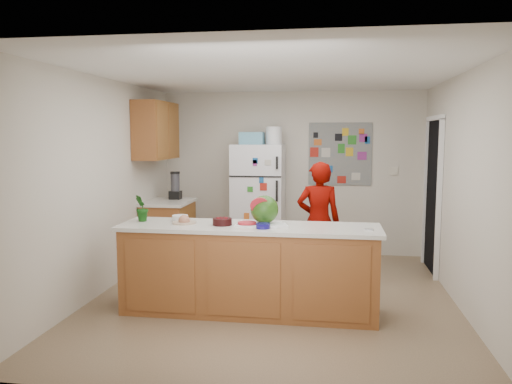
# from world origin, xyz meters

# --- Properties ---
(floor) EXTENTS (4.00, 4.50, 0.02)m
(floor) POSITION_xyz_m (0.00, 0.00, -0.01)
(floor) COLOR brown
(floor) RESTS_ON ground
(wall_back) EXTENTS (4.00, 0.02, 2.50)m
(wall_back) POSITION_xyz_m (0.00, 2.26, 1.25)
(wall_back) COLOR beige
(wall_back) RESTS_ON ground
(wall_left) EXTENTS (0.02, 4.50, 2.50)m
(wall_left) POSITION_xyz_m (-2.01, 0.00, 1.25)
(wall_left) COLOR beige
(wall_left) RESTS_ON ground
(wall_right) EXTENTS (0.02, 4.50, 2.50)m
(wall_right) POSITION_xyz_m (2.01, 0.00, 1.25)
(wall_right) COLOR beige
(wall_right) RESTS_ON ground
(ceiling) EXTENTS (4.00, 4.50, 0.02)m
(ceiling) POSITION_xyz_m (0.00, 0.00, 2.51)
(ceiling) COLOR white
(ceiling) RESTS_ON wall_back
(doorway) EXTENTS (0.03, 0.85, 2.04)m
(doorway) POSITION_xyz_m (1.99, 1.45, 1.02)
(doorway) COLOR black
(doorway) RESTS_ON ground
(peninsula_base) EXTENTS (2.60, 0.62, 0.88)m
(peninsula_base) POSITION_xyz_m (-0.20, -0.50, 0.44)
(peninsula_base) COLOR brown
(peninsula_base) RESTS_ON floor
(peninsula_top) EXTENTS (2.68, 0.70, 0.04)m
(peninsula_top) POSITION_xyz_m (-0.20, -0.50, 0.90)
(peninsula_top) COLOR silver
(peninsula_top) RESTS_ON peninsula_base
(side_counter_base) EXTENTS (0.60, 0.80, 0.86)m
(side_counter_base) POSITION_xyz_m (-1.69, 1.35, 0.43)
(side_counter_base) COLOR brown
(side_counter_base) RESTS_ON floor
(side_counter_top) EXTENTS (0.64, 0.84, 0.04)m
(side_counter_top) POSITION_xyz_m (-1.69, 1.35, 0.88)
(side_counter_top) COLOR silver
(side_counter_top) RESTS_ON side_counter_base
(upper_cabinets) EXTENTS (0.35, 1.00, 0.80)m
(upper_cabinets) POSITION_xyz_m (-1.82, 1.30, 1.90)
(upper_cabinets) COLOR brown
(upper_cabinets) RESTS_ON wall_left
(refrigerator) EXTENTS (0.75, 0.70, 1.70)m
(refrigerator) POSITION_xyz_m (-0.45, 1.88, 0.85)
(refrigerator) COLOR silver
(refrigerator) RESTS_ON floor
(fridge_top_bin) EXTENTS (0.35, 0.28, 0.18)m
(fridge_top_bin) POSITION_xyz_m (-0.55, 1.88, 1.79)
(fridge_top_bin) COLOR #5999B2
(fridge_top_bin) RESTS_ON refrigerator
(photo_collage) EXTENTS (0.95, 0.01, 0.95)m
(photo_collage) POSITION_xyz_m (0.75, 2.24, 1.55)
(photo_collage) COLOR slate
(photo_collage) RESTS_ON wall_back
(person) EXTENTS (0.59, 0.42, 1.51)m
(person) POSITION_xyz_m (0.48, 0.82, 0.75)
(person) COLOR #6D0601
(person) RESTS_ON floor
(blender_appliance) EXTENTS (0.13, 0.13, 0.38)m
(blender_appliance) POSITION_xyz_m (-1.64, 1.55, 1.09)
(blender_appliance) COLOR black
(blender_appliance) RESTS_ON side_counter_top
(cutting_board) EXTENTS (0.46, 0.35, 0.01)m
(cutting_board) POSITION_xyz_m (-0.11, -0.45, 0.93)
(cutting_board) COLOR white
(cutting_board) RESTS_ON peninsula_top
(watermelon) EXTENTS (0.29, 0.29, 0.29)m
(watermelon) POSITION_xyz_m (-0.05, -0.43, 1.08)
(watermelon) COLOR #255913
(watermelon) RESTS_ON cutting_board
(watermelon_slice) EXTENTS (0.19, 0.19, 0.02)m
(watermelon_slice) POSITION_xyz_m (-0.22, -0.50, 0.94)
(watermelon_slice) COLOR red
(watermelon_slice) RESTS_ON cutting_board
(cherry_bowl) EXTENTS (0.22, 0.22, 0.07)m
(cherry_bowl) POSITION_xyz_m (-0.47, -0.53, 0.96)
(cherry_bowl) COLOR black
(cherry_bowl) RESTS_ON peninsula_top
(white_bowl) EXTENTS (0.22, 0.22, 0.06)m
(white_bowl) POSITION_xyz_m (-0.98, -0.35, 0.95)
(white_bowl) COLOR white
(white_bowl) RESTS_ON peninsula_top
(cobalt_bowl) EXTENTS (0.14, 0.14, 0.05)m
(cobalt_bowl) POSITION_xyz_m (-0.03, -0.65, 0.95)
(cobalt_bowl) COLOR #120B5C
(cobalt_bowl) RESTS_ON peninsula_top
(plate) EXTENTS (0.29, 0.29, 0.02)m
(plate) POSITION_xyz_m (-0.89, -0.49, 0.93)
(plate) COLOR beige
(plate) RESTS_ON peninsula_top
(paper_towel) EXTENTS (0.24, 0.22, 0.02)m
(paper_towel) POSITION_xyz_m (0.09, -0.52, 0.93)
(paper_towel) COLOR white
(paper_towel) RESTS_ON peninsula_top
(keys) EXTENTS (0.09, 0.06, 0.01)m
(keys) POSITION_xyz_m (1.00, -0.58, 0.93)
(keys) COLOR gray
(keys) RESTS_ON peninsula_top
(potted_plant) EXTENTS (0.16, 0.19, 0.29)m
(potted_plant) POSITION_xyz_m (-1.36, -0.45, 1.07)
(potted_plant) COLOR #0E4113
(potted_plant) RESTS_ON peninsula_top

